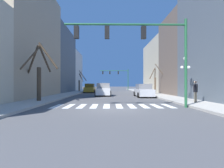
{
  "coord_description": "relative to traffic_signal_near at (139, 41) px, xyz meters",
  "views": [
    {
      "loc": [
        -0.27,
        -11.23,
        1.56
      ],
      "look_at": [
        0.3,
        23.51,
        1.66
      ],
      "focal_mm": 28.0,
      "sensor_mm": 36.0,
      "label": 1
    }
  ],
  "objects": [
    {
      "name": "street_lamp_right_corner",
      "position": [
        5.06,
        4.39,
        -1.53
      ],
      "size": [
        0.95,
        0.36,
        4.02
      ],
      "color": "black",
      "rests_on": "sidewalk_right"
    },
    {
      "name": "car_parked_right_mid",
      "position": [
        2.28,
        10.14,
        -3.77
      ],
      "size": [
        2.02,
        4.89,
        1.64
      ],
      "rotation": [
        0.0,
        0.0,
        1.57
      ],
      "color": "silver",
      "rests_on": "ground_plane"
    },
    {
      "name": "street_tree_right_mid",
      "position": [
        4.98,
        14.67,
        -2.52
      ],
      "size": [
        2.53,
        1.2,
        4.58
      ],
      "color": "brown",
      "rests_on": "sidewalk_right"
    },
    {
      "name": "traffic_signal_near",
      "position": [
        0.0,
        0.0,
        0.0
      ],
      "size": [
        8.32,
        0.28,
        6.02
      ],
      "color": "#236038",
      "rests_on": "ground_plane"
    },
    {
      "name": "sidewalk_left",
      "position": [
        -8.36,
        -0.52,
        -4.46
      ],
      "size": [
        2.77,
        90.0,
        0.15
      ],
      "color": "#ADA89E",
      "rests_on": "ground_plane"
    },
    {
      "name": "ground_plane",
      "position": [
        -1.78,
        -0.52,
        -4.54
      ],
      "size": [
        240.0,
        240.0,
        0.0
      ],
      "primitive_type": "plane",
      "color": "#4C4C4F"
    },
    {
      "name": "building_row_left",
      "position": [
        -12.74,
        16.22,
        1.29
      ],
      "size": [
        6.0,
        44.89,
        13.77
      ],
      "color": "#BCB299",
      "rests_on": "ground_plane"
    },
    {
      "name": "building_row_right",
      "position": [
        9.18,
        10.55,
        1.49
      ],
      "size": [
        6.0,
        36.62,
        13.54
      ],
      "color": "#515B66",
      "rests_on": "ground_plane"
    },
    {
      "name": "crosswalk_stripes",
      "position": [
        -1.78,
        0.9,
        -4.53
      ],
      "size": [
        8.55,
        2.6,
        0.01
      ],
      "color": "white",
      "rests_on": "ground_plane"
    },
    {
      "name": "traffic_signal_far",
      "position": [
        0.17,
        36.2,
        -0.22
      ],
      "size": [
        7.81,
        0.28,
        5.76
      ],
      "color": "#236038",
      "rests_on": "ground_plane"
    },
    {
      "name": "street_tree_left_near",
      "position": [
        -8.42,
        26.62,
        -2.52
      ],
      "size": [
        1.85,
        1.24,
        4.51
      ],
      "color": "#473828",
      "rests_on": "sidewalk_left"
    },
    {
      "name": "sidewalk_right",
      "position": [
        4.8,
        -0.52,
        -4.46
      ],
      "size": [
        2.77,
        90.0,
        0.15
      ],
      "color": "#ADA89E",
      "rests_on": "ground_plane"
    },
    {
      "name": "pedestrian_waiting_at_curb",
      "position": [
        4.75,
        1.88,
        -3.37
      ],
      "size": [
        0.58,
        0.58,
        1.71
      ],
      "rotation": [
        0.0,
        0.0,
        0.79
      ],
      "color": "#7A705B",
      "rests_on": "sidewalk_right"
    },
    {
      "name": "car_driving_toward_lane",
      "position": [
        -2.85,
        12.43,
        -3.72
      ],
      "size": [
        2.14,
        4.13,
        1.76
      ],
      "rotation": [
        0.0,
        0.0,
        -1.57
      ],
      "color": "white",
      "rests_on": "ground_plane"
    },
    {
      "name": "car_parked_left_near",
      "position": [
        -5.79,
        22.34,
        -3.73
      ],
      "size": [
        2.12,
        4.77,
        1.74
      ],
      "rotation": [
        0.0,
        0.0,
        1.57
      ],
      "color": "#A38423",
      "rests_on": "ground_plane"
    },
    {
      "name": "street_tree_right_near",
      "position": [
        -8.22,
        3.78,
        -1.87
      ],
      "size": [
        3.34,
        2.81,
        5.14
      ],
      "color": "#473828",
      "rests_on": "sidewalk_left"
    }
  ]
}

